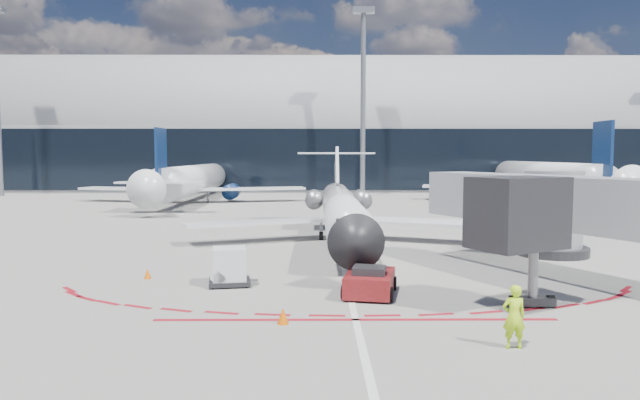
{
  "coord_description": "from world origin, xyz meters",
  "views": [
    {
      "loc": [
        -1.34,
        -30.81,
        5.7
      ],
      "look_at": [
        -1.16,
        2.62,
        3.04
      ],
      "focal_mm": 32.0,
      "sensor_mm": 36.0,
      "label": 1
    }
  ],
  "objects_px": {
    "regional_jet": "(342,210)",
    "pushback_tug": "(370,282)",
    "uld_container": "(229,267)",
    "ramp_worker": "(514,317)"
  },
  "relations": [
    {
      "from": "regional_jet",
      "to": "uld_container",
      "type": "bearing_deg",
      "value": -114.24
    },
    {
      "from": "regional_jet",
      "to": "pushback_tug",
      "type": "height_order",
      "value": "regional_jet"
    },
    {
      "from": "uld_container",
      "to": "regional_jet",
      "type": "bearing_deg",
      "value": 56.25
    },
    {
      "from": "regional_jet",
      "to": "uld_container",
      "type": "relative_size",
      "value": 12.75
    },
    {
      "from": "regional_jet",
      "to": "uld_container",
      "type": "xyz_separation_m",
      "value": [
        -5.44,
        -12.09,
        -1.3
      ]
    },
    {
      "from": "pushback_tug",
      "to": "uld_container",
      "type": "xyz_separation_m",
      "value": [
        -5.98,
        1.73,
        0.28
      ]
    },
    {
      "from": "pushback_tug",
      "to": "ramp_worker",
      "type": "height_order",
      "value": "ramp_worker"
    },
    {
      "from": "regional_jet",
      "to": "pushback_tug",
      "type": "distance_m",
      "value": 13.92
    },
    {
      "from": "regional_jet",
      "to": "ramp_worker",
      "type": "distance_m",
      "value": 20.73
    },
    {
      "from": "pushback_tug",
      "to": "ramp_worker",
      "type": "bearing_deg",
      "value": -48.85
    }
  ]
}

